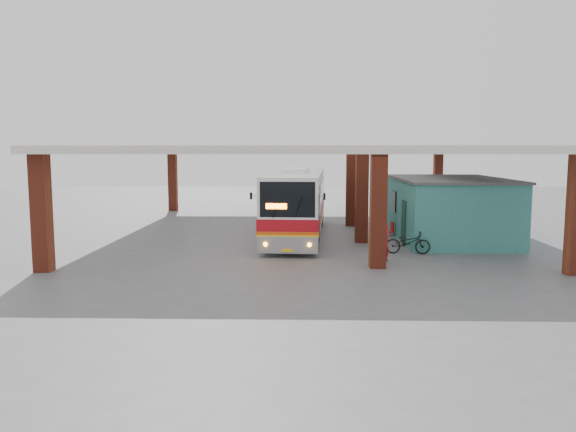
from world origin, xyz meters
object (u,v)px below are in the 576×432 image
Objects in this scene: motorcycle at (408,242)px; pedestrian at (384,243)px; coach_bus at (297,202)px; red_chair at (391,229)px.

pedestrian reaches higher than motorcycle.
motorcycle is (4.87, -4.88, -1.28)m from coach_bus.
red_chair is (0.08, 5.19, -0.16)m from motorcycle.
red_chair is (1.36, 6.92, -0.42)m from pedestrian.
pedestrian is (-1.28, -1.73, 0.26)m from motorcycle.
coach_bus reaches higher than motorcycle.
red_chair is at bearing 6.75° from coach_bus.
motorcycle is at bearing -101.88° from red_chair.
red_chair is (4.95, 0.31, -1.44)m from coach_bus.
motorcycle is 1.26× the size of pedestrian.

